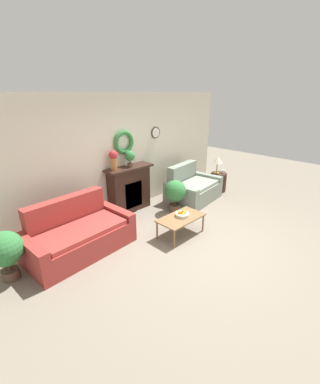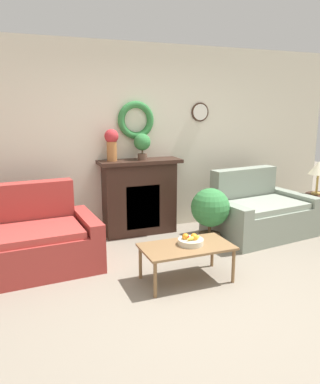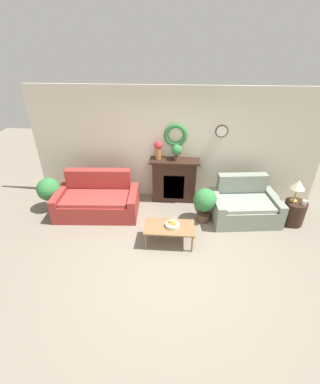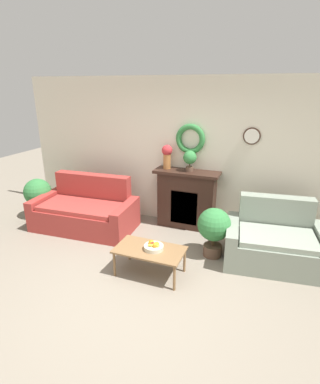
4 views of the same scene
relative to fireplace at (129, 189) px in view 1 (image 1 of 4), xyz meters
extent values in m
plane|color=gray|center=(-0.03, -2.22, -0.55)|extent=(16.00, 16.00, 0.00)
cube|color=beige|center=(-0.03, 0.21, 0.80)|extent=(6.80, 0.06, 2.70)
cylinder|color=#382319|center=(1.03, 0.16, 1.19)|extent=(0.28, 0.02, 0.28)
cylinder|color=white|center=(1.03, 0.15, 1.19)|extent=(0.24, 0.01, 0.24)
torus|color=#337A3D|center=(0.00, 0.12, 1.09)|extent=(0.53, 0.10, 0.53)
cube|color=#331E16|center=(0.00, 0.01, -0.03)|extent=(1.03, 0.34, 1.04)
cube|color=black|center=(0.00, -0.15, -0.12)|extent=(0.50, 0.02, 0.63)
cube|color=orange|center=(0.00, -0.16, -0.20)|extent=(0.40, 0.01, 0.34)
cube|color=#331E16|center=(0.00, -0.03, 0.52)|extent=(1.17, 0.41, 0.05)
cube|color=#9E332D|center=(-1.73, -0.86, -0.34)|extent=(1.55, 0.84, 0.43)
cube|color=#9E332D|center=(-1.76, -0.39, -0.08)|extent=(1.51, 0.31, 0.95)
cube|color=#9E332D|center=(-2.57, -0.81, -0.27)|extent=(0.23, 0.97, 0.57)
cube|color=#9E332D|center=(-0.90, -0.71, -0.27)|extent=(0.23, 0.97, 0.57)
cube|color=#AD3832|center=(-1.73, -0.86, -0.09)|extent=(1.48, 0.78, 0.08)
cube|color=gray|center=(1.60, -0.81, -0.34)|extent=(1.18, 0.88, 0.43)
cube|color=gray|center=(1.54, -0.33, -0.09)|extent=(1.12, 0.34, 0.93)
cube|color=gray|center=(0.96, -0.78, -0.27)|extent=(0.29, 0.98, 0.57)
cube|color=gray|center=(2.22, -0.63, -0.27)|extent=(0.29, 0.98, 0.57)
cube|color=gray|center=(1.60, -0.81, -0.09)|extent=(1.13, 0.82, 0.08)
cube|color=olive|center=(-0.03, -1.65, -0.17)|extent=(0.96, 0.53, 0.03)
cylinder|color=olive|center=(-0.47, -1.88, -0.37)|extent=(0.04, 0.04, 0.37)
cylinder|color=olive|center=(0.41, -1.88, -0.37)|extent=(0.04, 0.04, 0.37)
cylinder|color=olive|center=(-0.47, -1.43, -0.37)|extent=(0.04, 0.04, 0.37)
cylinder|color=olive|center=(0.41, -1.43, -0.37)|extent=(0.04, 0.04, 0.37)
cylinder|color=beige|center=(0.02, -1.64, -0.13)|extent=(0.27, 0.27, 0.06)
sphere|color=#B2231E|center=(-0.02, -1.62, -0.08)|extent=(0.07, 0.07, 0.07)
sphere|color=orange|center=(-0.02, -1.61, -0.08)|extent=(0.08, 0.08, 0.08)
sphere|color=orange|center=(0.05, -1.66, -0.08)|extent=(0.08, 0.08, 0.08)
sphere|color=orange|center=(0.06, -1.63, -0.08)|extent=(0.07, 0.07, 0.07)
ellipsoid|color=yellow|center=(0.04, -1.67, -0.07)|extent=(0.17, 0.07, 0.04)
cylinder|color=#331E16|center=(2.63, -0.78, -0.29)|extent=(0.46, 0.46, 0.53)
cylinder|color=#B28E42|center=(2.58, -0.74, -0.01)|extent=(0.15, 0.15, 0.02)
cylinder|color=#B28E42|center=(2.58, -0.74, 0.14)|extent=(0.03, 0.03, 0.28)
cone|color=beige|center=(2.58, -0.74, 0.38)|extent=(0.29, 0.29, 0.19)
cylinder|color=silver|center=(2.74, -0.86, 0.03)|extent=(0.08, 0.08, 0.10)
cylinder|color=#AD6B38|center=(-0.39, 0.01, 0.67)|extent=(0.14, 0.14, 0.27)
sphere|color=#B72D33|center=(-0.39, 0.01, 0.88)|extent=(0.19, 0.19, 0.19)
cylinder|color=brown|center=(0.04, -0.01, 0.58)|extent=(0.13, 0.13, 0.08)
cylinder|color=#4C3823|center=(0.04, -0.01, 0.66)|extent=(0.02, 0.02, 0.07)
sphere|color=#337A3D|center=(0.04, -0.01, 0.79)|extent=(0.24, 0.24, 0.24)
cylinder|color=brown|center=(-2.87, -0.66, -0.47)|extent=(0.25, 0.25, 0.16)
cylinder|color=#4C3823|center=(-2.87, -0.66, -0.32)|extent=(0.04, 0.04, 0.15)
sphere|color=#337A3D|center=(-2.87, -0.66, -0.02)|extent=(0.54, 0.54, 0.54)
cylinder|color=brown|center=(0.69, -0.85, -0.46)|extent=(0.29, 0.29, 0.18)
cylinder|color=#4C3823|center=(0.69, -0.85, -0.30)|extent=(0.05, 0.05, 0.14)
sphere|color=#337A3D|center=(0.69, -0.85, -0.02)|extent=(0.51, 0.51, 0.51)
camera|label=1|loc=(-3.52, -4.57, 2.14)|focal=24.00mm
camera|label=2|loc=(-1.66, -5.00, 1.27)|focal=35.00mm
camera|label=3|loc=(0.09, -5.59, 2.90)|focal=24.00mm
camera|label=4|loc=(1.42, -4.98, 1.98)|focal=28.00mm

